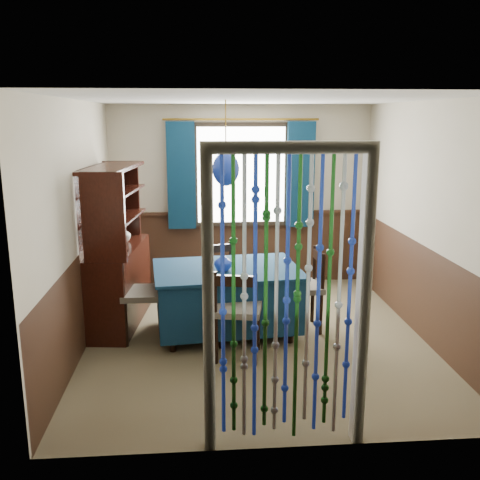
{
  "coord_description": "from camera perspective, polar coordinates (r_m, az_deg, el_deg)",
  "views": [
    {
      "loc": [
        -0.6,
        -5.39,
        2.33
      ],
      "look_at": [
        -0.15,
        0.22,
        1.03
      ],
      "focal_mm": 40.0,
      "sensor_mm": 36.0,
      "label": 1
    }
  ],
  "objects": [
    {
      "name": "dining_table",
      "position": [
        5.85,
        -1.43,
        -5.93
      ],
      "size": [
        1.65,
        1.22,
        0.74
      ],
      "rotation": [
        0.0,
        0.0,
        0.1
      ],
      "color": "#0C2842",
      "rests_on": "floor"
    },
    {
      "name": "vase_table",
      "position": [
        5.64,
        -1.83,
        -2.4
      ],
      "size": [
        0.21,
        0.21,
        0.18
      ],
      "primitive_type": "imported",
      "rotation": [
        0.0,
        0.0,
        0.23
      ],
      "color": "#162F9A",
      "rests_on": "dining_table"
    },
    {
      "name": "wainscot_back",
      "position": [
        7.62,
        0.09,
        -0.9
      ],
      "size": [
        3.6,
        0.0,
        3.6
      ],
      "primitive_type": "plane",
      "rotation": [
        1.57,
        0.0,
        0.0
      ],
      "color": "#372114",
      "rests_on": "ground"
    },
    {
      "name": "sideboard",
      "position": [
        6.24,
        -13.07,
        -3.24
      ],
      "size": [
        0.62,
        1.43,
        1.81
      ],
      "rotation": [
        0.0,
        0.0,
        -0.1
      ],
      "color": "black",
      "rests_on": "floor"
    },
    {
      "name": "doorway",
      "position": [
        3.73,
        4.98,
        -7.15
      ],
      "size": [
        1.16,
        0.12,
        2.18
      ],
      "primitive_type": null,
      "color": "silver",
      "rests_on": "ground"
    },
    {
      "name": "wall_right",
      "position": [
        6.0,
        19.12,
        1.89
      ],
      "size": [
        0.0,
        4.0,
        4.0
      ],
      "primitive_type": "plane",
      "rotation": [
        1.57,
        0.0,
        -1.57
      ],
      "color": "#BAB098",
      "rests_on": "ground"
    },
    {
      "name": "wainscot_left",
      "position": [
        5.82,
        -16.16,
        -5.88
      ],
      "size": [
        0.0,
        4.0,
        4.0
      ],
      "primitive_type": "plane",
      "rotation": [
        1.57,
        0.0,
        1.57
      ],
      "color": "#372114",
      "rests_on": "ground"
    },
    {
      "name": "wall_front",
      "position": [
        3.61,
        5.2,
        -4.49
      ],
      "size": [
        3.6,
        0.0,
        3.6
      ],
      "primitive_type": "plane",
      "rotation": [
        -1.57,
        0.0,
        0.0
      ],
      "color": "#BAB098",
      "rests_on": "ground"
    },
    {
      "name": "chair_left",
      "position": [
        5.78,
        -10.46,
        -5.68
      ],
      "size": [
        0.45,
        0.47,
        0.95
      ],
      "rotation": [
        0.0,
        0.0,
        -1.58
      ],
      "color": "black",
      "rests_on": "floor"
    },
    {
      "name": "chair_near",
      "position": [
        5.24,
        -0.32,
        -7.55
      ],
      "size": [
        0.53,
        0.52,
        0.93
      ],
      "rotation": [
        0.0,
        0.0,
        -0.19
      ],
      "color": "black",
      "rests_on": "floor"
    },
    {
      "name": "wall_left",
      "position": [
        5.63,
        -16.79,
        1.36
      ],
      "size": [
        0.0,
        4.0,
        4.0
      ],
      "primitive_type": "plane",
      "rotation": [
        1.57,
        0.0,
        1.57
      ],
      "color": "#BAB098",
      "rests_on": "ground"
    },
    {
      "name": "wainscot_right",
      "position": [
        6.17,
        18.47,
        -4.96
      ],
      "size": [
        0.0,
        4.0,
        4.0
      ],
      "primitive_type": "plane",
      "rotation": [
        1.57,
        0.0,
        -1.57
      ],
      "color": "#372114",
      "rests_on": "ground"
    },
    {
      "name": "floor",
      "position": [
        5.9,
        1.67,
        -10.26
      ],
      "size": [
        4.0,
        4.0,
        0.0
      ],
      "primitive_type": "plane",
      "color": "brown",
      "rests_on": "ground"
    },
    {
      "name": "pendant_lamp",
      "position": [
        5.56,
        -1.51,
        7.59
      ],
      "size": [
        0.28,
        0.28,
        0.87
      ],
      "color": "olive",
      "rests_on": "ceiling"
    },
    {
      "name": "chair_far",
      "position": [
        6.53,
        -1.98,
        -3.83
      ],
      "size": [
        0.5,
        0.49,
        0.83
      ],
      "rotation": [
        0.0,
        0.0,
        3.42
      ],
      "color": "black",
      "rests_on": "floor"
    },
    {
      "name": "chair_right",
      "position": [
        6.0,
        6.89,
        -5.03
      ],
      "size": [
        0.45,
        0.46,
        0.91
      ],
      "rotation": [
        0.0,
        0.0,
        1.6
      ],
      "color": "black",
      "rests_on": "floor"
    },
    {
      "name": "wall_back",
      "position": [
        7.49,
        0.09,
        4.7
      ],
      "size": [
        3.6,
        0.0,
        3.6
      ],
      "primitive_type": "plane",
      "rotation": [
        1.57,
        0.0,
        0.0
      ],
      "color": "#BAB098",
      "rests_on": "ground"
    },
    {
      "name": "wainscot_front",
      "position": [
        3.91,
        4.93,
        -14.96
      ],
      "size": [
        3.6,
        0.0,
        3.6
      ],
      "primitive_type": "plane",
      "rotation": [
        -1.57,
        0.0,
        0.0
      ],
      "color": "#372114",
      "rests_on": "ground"
    },
    {
      "name": "vase_sideboard",
      "position": [
        6.38,
        -12.4,
        0.73
      ],
      "size": [
        0.25,
        0.25,
        0.21
      ],
      "primitive_type": "imported",
      "rotation": [
        0.0,
        0.0,
        0.31
      ],
      "color": "beige",
      "rests_on": "sideboard"
    },
    {
      "name": "window",
      "position": [
        7.41,
        0.12,
        6.94
      ],
      "size": [
        1.32,
        0.12,
        1.42
      ],
      "primitive_type": "cube",
      "color": "black",
      "rests_on": "wall_back"
    },
    {
      "name": "ceiling",
      "position": [
        5.43,
        1.84,
        14.77
      ],
      "size": [
        4.0,
        4.0,
        0.0
      ],
      "primitive_type": "plane",
      "rotation": [
        3.14,
        0.0,
        0.0
      ],
      "color": "silver",
      "rests_on": "ground"
    },
    {
      "name": "bowl_shelf",
      "position": [
        5.81,
        -13.21,
        2.09
      ],
      "size": [
        0.29,
        0.29,
        0.06
      ],
      "primitive_type": "imported",
      "rotation": [
        0.0,
        0.0,
        0.3
      ],
      "color": "beige",
      "rests_on": "sideboard"
    }
  ]
}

